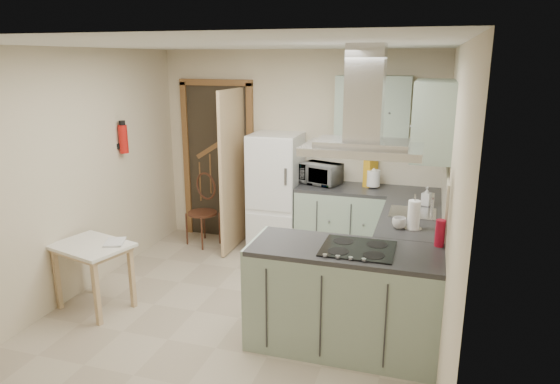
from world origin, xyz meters
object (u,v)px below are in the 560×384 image
(peninsula, at_px, (344,298))
(extractor_hood, at_px, (362,149))
(bentwood_chair, at_px, (203,213))
(drop_leaf_table, at_px, (94,276))
(microwave, at_px, (321,174))
(fridge, at_px, (276,193))

(peninsula, relative_size, extractor_hood, 1.72)
(peninsula, distance_m, bentwood_chair, 2.89)
(drop_leaf_table, bearing_deg, microwave, 64.34)
(fridge, height_order, peninsula, fridge)
(drop_leaf_table, xyz_separation_m, microwave, (1.79, 2.06, 0.69))
(peninsula, relative_size, drop_leaf_table, 2.18)
(peninsula, distance_m, drop_leaf_table, 2.45)
(fridge, distance_m, bentwood_chair, 1.03)
(extractor_hood, height_order, microwave, extractor_hood)
(fridge, distance_m, peninsula, 2.35)
(bentwood_chair, bearing_deg, drop_leaf_table, -73.96)
(drop_leaf_table, distance_m, microwave, 2.82)
(peninsula, height_order, drop_leaf_table, peninsula)
(fridge, distance_m, microwave, 0.63)
(extractor_hood, distance_m, bentwood_chair, 3.23)
(extractor_hood, xyz_separation_m, bentwood_chair, (-2.30, 1.87, -1.29))
(peninsula, xyz_separation_m, bentwood_chair, (-2.20, 1.87, -0.02))
(bentwood_chair, bearing_deg, microwave, 29.41)
(bentwood_chair, bearing_deg, fridge, 29.92)
(microwave, bearing_deg, fridge, -156.62)
(fridge, distance_m, drop_leaf_table, 2.39)
(extractor_hood, relative_size, bentwood_chair, 1.05)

